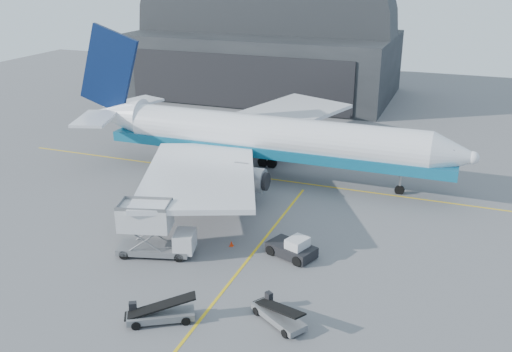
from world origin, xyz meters
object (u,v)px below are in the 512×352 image
at_px(belt_loader_b, 278,315).
at_px(belt_loader_a, 160,314).
at_px(airliner, 258,137).
at_px(catering_truck, 153,230).
at_px(pushback_tug, 293,249).

bearing_deg(belt_loader_b, belt_loader_a, -127.11).
xyz_separation_m(airliner, belt_loader_b, (12.19, -28.44, -4.40)).
relative_size(catering_truck, belt_loader_b, 1.53).
distance_m(pushback_tug, belt_loader_b, 10.18).
bearing_deg(belt_loader_b, pushback_tug, 134.06).
distance_m(catering_truck, belt_loader_a, 10.67).
distance_m(catering_truck, belt_loader_b, 15.22).
bearing_deg(belt_loader_b, airliner, 146.05).
bearing_deg(airliner, pushback_tug, -61.05).
relative_size(airliner, belt_loader_a, 9.89).
bearing_deg(airliner, belt_loader_b, -66.80).
xyz_separation_m(pushback_tug, belt_loader_a, (-6.28, -12.99, -0.13)).
bearing_deg(catering_truck, belt_loader_b, -38.04).
xyz_separation_m(airliner, catering_truck, (-1.74, -22.59, -2.56)).
height_order(airliner, belt_loader_b, airliner).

